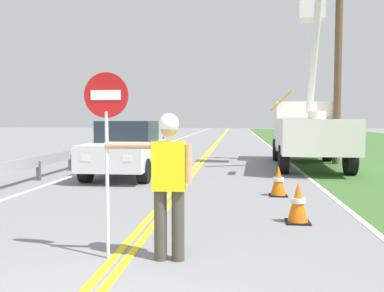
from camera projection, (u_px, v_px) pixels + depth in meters
The scene contains 12 objects.
centerline_yellow_left at pixel (208, 151), 22.96m from camera, with size 0.11×110.00×0.01m, color yellow.
centerline_yellow_right at pixel (212, 151), 22.94m from camera, with size 0.11×110.00×0.01m, color yellow.
edge_line_right at pixel (276, 151), 22.56m from camera, with size 0.12×110.00×0.01m, color silver.
edge_line_left at pixel (146, 150), 23.33m from camera, with size 0.12×110.00×0.01m, color silver.
flagger_worker at pixel (168, 177), 5.11m from camera, with size 1.09×0.25×1.83m.
stop_sign_paddle at pixel (106, 123), 5.14m from camera, with size 0.56×0.04×2.33m.
utility_bucket_truck at pixel (307, 128), 15.64m from camera, with size 2.93×6.90×6.12m.
oncoming_sedan_nearest at pixel (127, 149), 12.73m from camera, with size 1.95×4.12×1.70m.
utility_pole_near at pixel (338, 63), 16.06m from camera, with size 1.80×0.28×7.51m.
traffic_cone_lead at pixel (298, 203), 7.01m from camera, with size 0.40×0.40×0.70m.
traffic_cone_mid at pixel (278, 181), 9.48m from camera, with size 0.40×0.40×0.70m.
guardrail_left_shoulder at pixel (102, 148), 17.56m from camera, with size 0.10×32.00×0.71m.
Camera 1 is at (1.44, -2.86, 1.75)m, focal length 38.87 mm.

